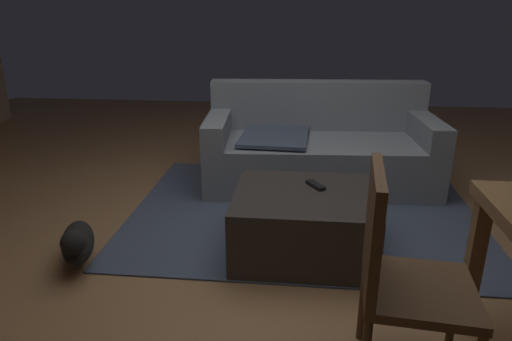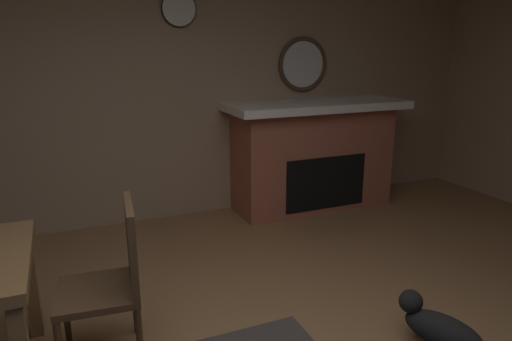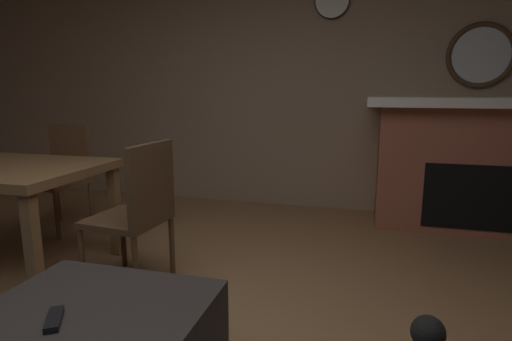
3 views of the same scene
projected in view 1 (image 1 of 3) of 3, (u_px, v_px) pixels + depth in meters
The scene contains 7 objects.
floor at pixel (273, 254), 2.95m from camera, with size 9.55×9.55×0.00m, color olive.
area_rug at pixel (303, 212), 3.54m from camera, with size 2.60×2.00×0.01m, color #3D475B.
couch at pixel (318, 149), 4.05m from camera, with size 2.00×1.04×0.86m.
ottoman_coffee_table at pixel (303, 223), 2.90m from camera, with size 0.87×0.77×0.42m, color #2D2826.
tv_remote at pixel (316, 185), 2.92m from camera, with size 0.05×0.16×0.02m, color black.
dining_chair_west at pixel (398, 268), 1.83m from camera, with size 0.48×0.48×0.93m.
small_dog at pixel (77, 242), 2.77m from camera, with size 0.36×0.51×0.27m.
Camera 1 is at (0.16, -2.59, 1.51)m, focal length 32.21 mm.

